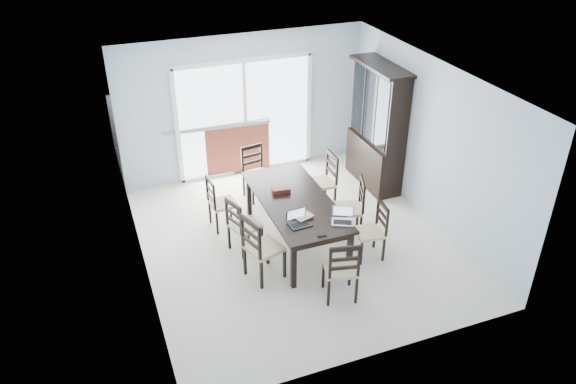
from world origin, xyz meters
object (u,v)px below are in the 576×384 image
at_px(china_hutch, 377,128).
at_px(chair_right_near, 375,225).
at_px(laptop_silver, 343,220).
at_px(chair_left_near, 258,242).
at_px(chair_right_mid, 354,201).
at_px(dining_table, 295,204).
at_px(chair_right_far, 326,175).
at_px(cell_phone, 322,235).
at_px(chair_end_far, 255,166).
at_px(game_box, 281,190).
at_px(laptop_dark, 300,222).
at_px(hot_tub, 210,133).
at_px(chair_end_near, 342,265).
at_px(chair_left_mid, 240,221).

relative_size(china_hutch, chair_right_near, 2.16).
height_order(china_hutch, laptop_silver, china_hutch).
xyz_separation_m(chair_left_near, chair_right_mid, (1.73, 0.54, -0.03)).
distance_m(dining_table, chair_right_far, 1.17).
bearing_deg(cell_phone, chair_left_near, 163.39).
xyz_separation_m(china_hutch, chair_end_far, (-2.15, 0.31, -0.51)).
relative_size(china_hutch, chair_right_far, 1.96).
bearing_deg(game_box, chair_left_near, -125.88).
xyz_separation_m(laptop_dark, laptop_silver, (0.57, -0.16, 0.00)).
distance_m(chair_right_far, hot_tub, 2.84).
height_order(dining_table, chair_end_far, chair_end_far).
xyz_separation_m(chair_right_near, chair_end_near, (-0.88, -0.73, 0.04)).
relative_size(chair_right_near, chair_right_mid, 0.92).
distance_m(chair_end_far, laptop_silver, 2.44).
relative_size(china_hutch, chair_end_far, 2.07).
bearing_deg(chair_right_far, chair_right_near, -177.01).
relative_size(chair_left_near, laptop_silver, 3.17).
height_order(dining_table, chair_left_near, chair_left_near).
relative_size(china_hutch, hot_tub, 1.06).
height_order(chair_right_near, chair_right_far, chair_right_far).
xyz_separation_m(chair_left_near, cell_phone, (0.78, -0.34, 0.14)).
bearing_deg(dining_table, chair_left_near, -140.68).
distance_m(china_hutch, chair_right_mid, 1.82).
distance_m(chair_right_near, game_box, 1.50).
relative_size(chair_right_far, chair_end_near, 1.03).
distance_m(dining_table, chair_left_near, 1.04).
bearing_deg(chair_end_near, chair_end_far, 106.92).
relative_size(chair_right_near, chair_end_far, 0.96).
bearing_deg(china_hutch, chair_right_far, -158.73).
relative_size(dining_table, laptop_dark, 6.97).
relative_size(chair_left_near, chair_right_mid, 1.06).
xyz_separation_m(chair_right_mid, hot_tub, (-1.41, 3.42, -0.07)).
relative_size(cell_phone, hot_tub, 0.06).
bearing_deg(laptop_silver, chair_left_mid, 172.21).
distance_m(chair_right_mid, laptop_dark, 1.26).
bearing_deg(chair_end_near, laptop_silver, 77.86).
bearing_deg(chair_right_mid, game_box, 88.96).
bearing_deg(chair_right_far, cell_phone, 153.38).
bearing_deg(dining_table, china_hutch, 31.71).
relative_size(chair_right_mid, chair_end_near, 1.02).
relative_size(chair_left_near, chair_end_near, 1.08).
distance_m(chair_left_mid, chair_right_far, 1.87).
bearing_deg(chair_end_near, hot_tub, 109.71).
bearing_deg(chair_left_mid, chair_right_near, 47.67).
relative_size(chair_left_near, chair_right_far, 1.04).
xyz_separation_m(chair_end_near, cell_phone, (-0.09, 0.47, 0.18)).
height_order(chair_end_near, cell_phone, chair_end_near).
distance_m(chair_left_mid, chair_right_near, 1.97).
bearing_deg(chair_left_mid, chair_end_far, 135.51).
relative_size(chair_right_mid, cell_phone, 9.14).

